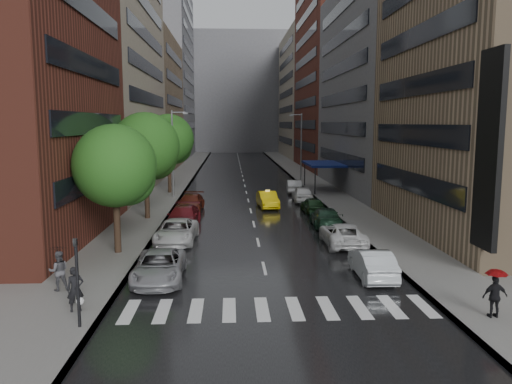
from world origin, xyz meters
TOP-DOWN VIEW (x-y plane):
  - ground at (0.00, 0.00)m, footprint 220.00×220.00m
  - road at (0.00, 50.00)m, footprint 14.00×140.00m
  - sidewalk_left at (-9.00, 50.00)m, footprint 4.00×140.00m
  - sidewalk_right at (9.00, 50.00)m, footprint 4.00×140.00m
  - crosswalk at (0.20, -2.00)m, footprint 13.15×2.80m
  - buildings_left at (-15.00, 58.79)m, footprint 8.00×108.00m
  - buildings_right at (15.00, 56.70)m, footprint 8.05×109.10m
  - building_far at (0.00, 118.00)m, footprint 40.00×14.00m
  - tree_near at (-8.60, 7.35)m, footprint 4.91×4.91m
  - tree_mid at (-8.60, 18.20)m, footprint 5.48×5.48m
  - tree_far at (-8.60, 33.47)m, footprint 5.56×5.56m
  - taxi at (1.65, 23.62)m, footprint 2.01×4.73m
  - parked_cars_left at (-5.40, 12.13)m, footprint 2.74×25.36m
  - parked_cars_right at (5.40, 16.87)m, footprint 2.48×36.11m
  - ped_bag_walker at (-8.21, -2.18)m, footprint 0.80×0.68m
  - ped_black_umbrella at (-9.79, 0.50)m, footprint 1.09×0.98m
  - ped_red_umbrella at (8.69, -3.73)m, footprint 1.01×0.82m
  - traffic_light at (-7.60, -3.82)m, footprint 0.18×0.15m
  - street_lamp_left at (-7.72, 30.00)m, footprint 1.74×0.22m
  - street_lamp_right at (7.72, 45.00)m, footprint 1.74×0.22m
  - awning at (8.98, 35.00)m, footprint 4.00×8.00m

SIDE VIEW (x-z plane):
  - ground at x=0.00m, z-range 0.00..0.00m
  - road at x=0.00m, z-range 0.00..0.01m
  - crosswalk at x=0.20m, z-range 0.01..0.02m
  - sidewalk_left at x=-9.00m, z-range 0.00..0.15m
  - sidewalk_right at x=9.00m, z-range 0.00..0.15m
  - parked_cars_right at x=5.40m, z-range -0.05..1.54m
  - taxi at x=1.65m, z-range 0.00..1.52m
  - parked_cars_left at x=-5.40m, z-range -0.04..1.57m
  - ped_bag_walker at x=-8.21m, z-range 0.12..1.98m
  - ped_red_umbrella at x=8.69m, z-range 0.32..2.33m
  - ped_black_umbrella at x=-9.79m, z-range 0.33..2.42m
  - traffic_light at x=-7.60m, z-range 0.50..3.95m
  - awning at x=8.98m, z-range 1.57..4.70m
  - street_lamp_left at x=-7.72m, z-range 0.39..9.39m
  - street_lamp_right at x=7.72m, z-range 0.39..9.39m
  - tree_near at x=-8.60m, z-range 1.44..9.26m
  - tree_mid at x=-8.60m, z-range 1.61..10.35m
  - tree_far at x=-8.60m, z-range 1.63..10.50m
  - buildings_right at x=15.00m, z-range -2.97..33.03m
  - buildings_left at x=-15.00m, z-range -3.01..34.99m
  - building_far at x=0.00m, z-range 0.00..32.00m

